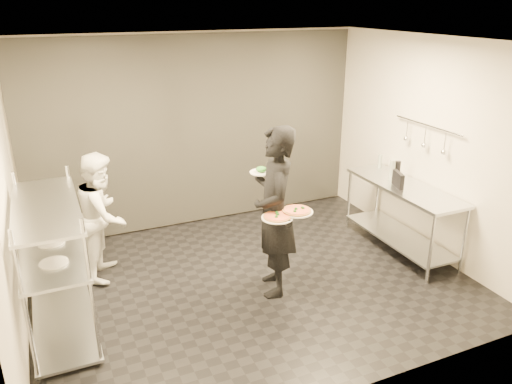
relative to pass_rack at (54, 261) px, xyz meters
name	(u,v)px	position (x,y,z in m)	size (l,w,h in m)	color
room_shell	(217,146)	(2.15, 1.18, 0.63)	(5.00, 4.00, 2.80)	black
pass_rack	(54,261)	(0.00, 0.00, 0.00)	(0.60, 1.60, 1.50)	silver
prep_counter	(402,206)	(4.33, 0.00, -0.14)	(0.60, 1.80, 0.92)	silver
utensil_rail	(426,137)	(4.58, 0.00, 0.78)	(0.07, 1.20, 0.31)	silver
waiter	(275,212)	(2.32, -0.24, 0.21)	(0.72, 0.47, 1.96)	black
chef	(103,215)	(0.60, 0.94, 0.01)	(0.76, 0.59, 1.56)	white
pizza_plate_near	(277,217)	(2.24, -0.47, 0.27)	(0.34, 0.34, 0.05)	silver
pizza_plate_far	(297,211)	(2.48, -0.45, 0.29)	(0.36, 0.36, 0.05)	silver
salad_plate	(261,170)	(2.27, 0.02, 0.64)	(0.26, 0.26, 0.07)	silver
pos_monitor	(398,180)	(4.21, 0.00, 0.25)	(0.05, 0.27, 0.20)	black
bottle_green	(392,170)	(4.32, 0.26, 0.29)	(0.08, 0.08, 0.27)	gray
bottle_clear	(380,161)	(4.48, 0.75, 0.25)	(0.06, 0.06, 0.19)	gray
bottle_dark	(397,170)	(4.39, 0.25, 0.28)	(0.07, 0.07, 0.25)	black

